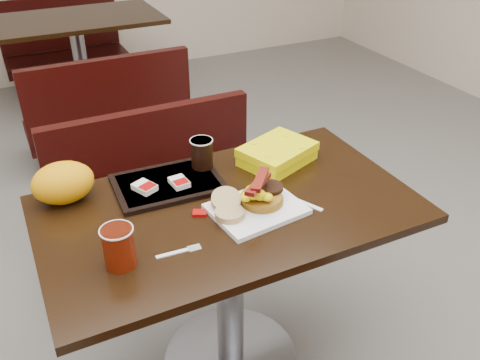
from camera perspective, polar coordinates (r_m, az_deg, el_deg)
name	(u,v)px	position (r m, az deg, el deg)	size (l,w,h in m)	color
table_near	(230,292)	(1.92, -1.10, -12.08)	(1.20, 0.70, 0.75)	black
bench_near_n	(166,198)	(2.45, -8.05, -1.97)	(1.00, 0.46, 0.72)	black
table_far	(82,69)	(4.12, -16.87, 11.54)	(1.20, 0.70, 0.75)	black
bench_far_s	(105,105)	(3.48, -14.55, 7.95)	(1.00, 0.46, 0.72)	black
bench_far_n	(65,45)	(4.79, -18.54, 13.80)	(1.00, 0.46, 0.72)	black
platter	(257,209)	(1.65, 1.82, -3.19)	(0.28, 0.22, 0.02)	white
pancake_stack	(262,198)	(1.66, 2.41, -2.01)	(0.14, 0.14, 0.03)	#966519
sausage_patty	(270,187)	(1.68, 3.35, -0.82)	(0.08, 0.08, 0.01)	black
scrambled_eggs	(253,194)	(1.61, 1.46, -1.49)	(0.10, 0.08, 0.05)	#FFE305
bacon_strips	(258,183)	(1.60, 2.01, -0.31)	(0.17, 0.07, 0.01)	#410407
muffin_bottom	(229,214)	(1.60, -1.16, -3.69)	(0.09, 0.09, 0.02)	tan
muffin_top	(226,200)	(1.64, -1.54, -2.19)	(0.09, 0.09, 0.02)	tan
coffee_cup_near	(119,247)	(1.45, -13.10, -7.16)	(0.09, 0.09, 0.12)	maroon
fork	(172,253)	(1.50, -7.41, -7.95)	(0.13, 0.02, 0.00)	white
knife	(299,201)	(1.71, 6.44, -2.28)	(0.18, 0.01, 0.00)	white
condiment_syrup	(237,208)	(1.66, -0.35, -3.12)	(0.04, 0.03, 0.01)	#B66807
condiment_ketchup	(200,213)	(1.64, -4.43, -3.62)	(0.04, 0.03, 0.01)	#8C0504
tray	(168,183)	(1.79, -7.87, -0.38)	(0.36, 0.25, 0.02)	black
hashbrown_sleeve_left	(145,187)	(1.75, -10.38, -0.78)	(0.05, 0.07, 0.02)	silver
hashbrown_sleeve_right	(179,182)	(1.76, -6.66, -0.25)	(0.05, 0.07, 0.02)	silver
coffee_cup_far	(202,153)	(1.84, -4.19, 2.92)	(0.08, 0.08, 0.10)	black
clamshell	(277,154)	(1.91, 4.09, 2.88)	(0.25, 0.19, 0.07)	#E4D503
paper_bag	(63,183)	(1.76, -18.76, -0.28)	(0.20, 0.15, 0.14)	orange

